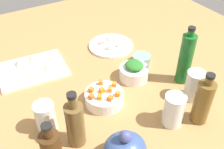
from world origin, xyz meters
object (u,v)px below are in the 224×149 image
(bowl_small_side, at_px, (141,59))
(bottle_0, at_px, (186,58))
(bowl_greens, at_px, (134,73))
(bowl_carrots, at_px, (104,98))
(plate_tofu, at_px, (111,46))
(drinking_glass_1, at_px, (46,117))
(cutting_board, at_px, (33,70))
(drinking_glass_0, at_px, (173,110))
(bottle_3, at_px, (75,123))
(bottle_2, at_px, (203,102))
(drinking_glass_2, at_px, (194,85))

(bowl_small_side, distance_m, bottle_0, 0.24)
(bowl_greens, relative_size, bowl_carrots, 0.83)
(plate_tofu, bearing_deg, drinking_glass_1, 36.71)
(plate_tofu, bearing_deg, bowl_carrots, 55.78)
(cutting_board, relative_size, drinking_glass_0, 2.34)
(bowl_greens, distance_m, bottle_3, 0.41)
(bowl_greens, bearing_deg, bowl_carrots, 19.56)
(plate_tofu, distance_m, bottle_2, 0.61)
(bowl_greens, xyz_separation_m, bowl_small_side, (-0.10, -0.08, -0.01))
(cutting_board, bearing_deg, bottle_2, 125.72)
(bowl_greens, xyz_separation_m, drinking_glass_1, (0.43, 0.08, 0.03))
(bowl_greens, relative_size, bottle_0, 0.49)
(plate_tofu, xyz_separation_m, drinking_glass_1, (0.48, 0.36, 0.05))
(bottle_0, distance_m, drinking_glass_2, 0.12)
(bottle_3, bearing_deg, cutting_board, -88.87)
(bowl_carrots, distance_m, bottle_3, 0.22)
(bottle_2, relative_size, bottle_3, 0.97)
(bottle_0, xyz_separation_m, bottle_3, (0.54, 0.06, -0.03))
(bottle_0, relative_size, drinking_glass_0, 2.04)
(cutting_board, bearing_deg, bottle_0, 143.26)
(bowl_carrots, distance_m, drinking_glass_1, 0.25)
(plate_tofu, xyz_separation_m, bottle_0, (-0.13, 0.40, 0.11))
(cutting_board, bearing_deg, bowl_small_side, 156.31)
(drinking_glass_1, bearing_deg, bottle_0, 175.97)
(drinking_glass_2, bearing_deg, bowl_small_side, -83.39)
(bowl_carrots, distance_m, bowl_small_side, 0.32)
(plate_tofu, relative_size, bowl_carrots, 1.49)
(drinking_glass_0, bearing_deg, cutting_board, -58.94)
(bowl_greens, xyz_separation_m, drinking_glass_2, (-0.14, 0.23, 0.03))
(plate_tofu, relative_size, drinking_glass_0, 1.79)
(bottle_2, bearing_deg, drinking_glass_0, -22.81)
(bowl_carrots, height_order, drinking_glass_1, drinking_glass_1)
(cutting_board, distance_m, bottle_3, 0.48)
(drinking_glass_2, bearing_deg, bowl_greens, -59.12)
(plate_tofu, relative_size, bottle_2, 1.07)
(bowl_carrots, relative_size, drinking_glass_2, 1.22)
(bottle_2, distance_m, drinking_glass_2, 0.12)
(bowl_small_side, relative_size, bottle_2, 0.41)
(bottle_3, distance_m, drinking_glass_2, 0.50)
(cutting_board, xyz_separation_m, bottle_3, (-0.01, 0.47, 0.09))
(cutting_board, relative_size, bowl_greens, 2.35)
(bottle_2, bearing_deg, plate_tofu, -87.84)
(bowl_small_side, distance_m, bottle_3, 0.54)
(cutting_board, height_order, bowl_small_side, bowl_small_side)
(bottle_3, height_order, drinking_glass_0, bottle_3)
(plate_tofu, xyz_separation_m, bowl_greens, (0.05, 0.28, 0.02))
(plate_tofu, relative_size, bottle_0, 0.88)
(bowl_carrots, distance_m, drinking_glass_2, 0.36)
(bowl_small_side, relative_size, bottle_3, 0.40)
(bottle_0, distance_m, bottle_2, 0.23)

